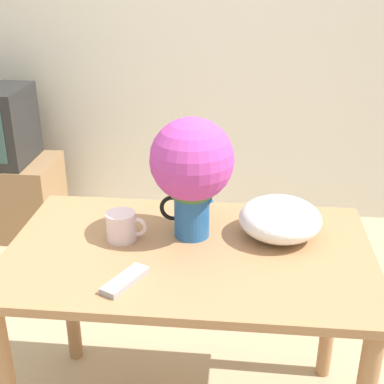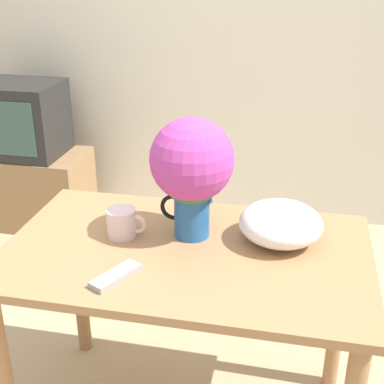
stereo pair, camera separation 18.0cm
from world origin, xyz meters
The scene contains 8 objects.
wall_back centered at (0.00, 2.00, 1.30)m, with size 8.00×0.05×2.60m.
table centered at (0.20, 0.11, 0.65)m, with size 1.22×0.74×0.77m.
flower_vase centered at (0.20, 0.21, 1.02)m, with size 0.28×0.28×0.42m.
coffee_mug centered at (-0.04, 0.16, 0.82)m, with size 0.14×0.10×0.10m.
white_bowl centered at (0.50, 0.24, 0.84)m, with size 0.28×0.28×0.14m.
remote_control centered at (0.03, -0.10, 0.78)m, with size 0.13×0.18×0.02m.
tv_stand centered at (-1.20, 1.55, 0.24)m, with size 0.80×0.43×0.49m.
tv_set centered at (-1.20, 1.55, 0.72)m, with size 0.54×0.42×0.46m.
Camera 2 is at (0.54, -1.40, 1.68)m, focal length 50.00 mm.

